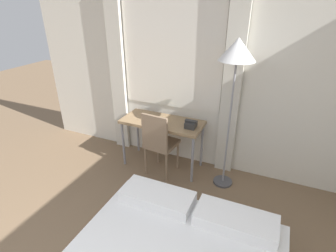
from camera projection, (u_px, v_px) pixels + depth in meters
wall_back_with_window at (198, 75)px, 3.56m from camera, size 5.38×0.13×2.70m
desk at (162, 125)px, 3.73m from camera, size 1.16×0.51×0.74m
desk_chair at (159, 141)px, 3.58m from camera, size 0.44×0.44×0.96m
standing_lamp at (237, 58)px, 2.88m from camera, size 0.41×0.41×1.93m
telephone at (191, 124)px, 3.49m from camera, size 0.16×0.15×0.11m
book at (154, 120)px, 3.71m from camera, size 0.25×0.20×0.02m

